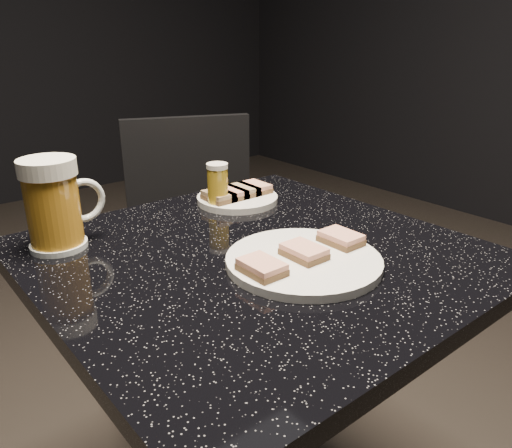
{
  "coord_description": "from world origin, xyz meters",
  "views": [
    {
      "loc": [
        -0.49,
        -0.6,
        1.1
      ],
      "look_at": [
        0.0,
        0.0,
        0.8
      ],
      "focal_mm": 35.0,
      "sensor_mm": 36.0,
      "label": 1
    }
  ],
  "objects_px": {
    "plate_large": "(304,261)",
    "table": "(256,368)",
    "beer_tumbler": "(218,187)",
    "beer_mug": "(55,204)",
    "chair": "(198,243)",
    "plate_small": "(237,199)"
  },
  "relations": [
    {
      "from": "plate_large",
      "to": "table",
      "type": "xyz_separation_m",
      "value": [
        -0.03,
        0.09,
        -0.25
      ]
    },
    {
      "from": "plate_large",
      "to": "beer_tumbler",
      "type": "bearing_deg",
      "value": 80.33
    },
    {
      "from": "beer_mug",
      "to": "table",
      "type": "bearing_deg",
      "value": -42.41
    },
    {
      "from": "chair",
      "to": "beer_mug",
      "type": "bearing_deg",
      "value": -144.56
    },
    {
      "from": "table",
      "to": "beer_tumbler",
      "type": "height_order",
      "value": "beer_tumbler"
    },
    {
      "from": "plate_large",
      "to": "plate_small",
      "type": "bearing_deg",
      "value": 70.86
    },
    {
      "from": "chair",
      "to": "beer_tumbler",
      "type": "bearing_deg",
      "value": -115.47
    },
    {
      "from": "beer_tumbler",
      "to": "chair",
      "type": "distance_m",
      "value": 0.51
    },
    {
      "from": "table",
      "to": "beer_mug",
      "type": "xyz_separation_m",
      "value": [
        -0.25,
        0.23,
        0.32
      ]
    },
    {
      "from": "plate_large",
      "to": "chair",
      "type": "distance_m",
      "value": 0.76
    },
    {
      "from": "chair",
      "to": "table",
      "type": "bearing_deg",
      "value": -113.26
    },
    {
      "from": "plate_small",
      "to": "beer_tumbler",
      "type": "height_order",
      "value": "beer_tumbler"
    },
    {
      "from": "beer_mug",
      "to": "beer_tumbler",
      "type": "distance_m",
      "value": 0.33
    },
    {
      "from": "plate_large",
      "to": "plate_small",
      "type": "distance_m",
      "value": 0.34
    },
    {
      "from": "plate_small",
      "to": "table",
      "type": "distance_m",
      "value": 0.37
    },
    {
      "from": "plate_large",
      "to": "plate_small",
      "type": "height_order",
      "value": "same"
    },
    {
      "from": "plate_large",
      "to": "beer_tumbler",
      "type": "relative_size",
      "value": 2.56
    },
    {
      "from": "plate_small",
      "to": "table",
      "type": "bearing_deg",
      "value": -120.58
    },
    {
      "from": "plate_small",
      "to": "chair",
      "type": "distance_m",
      "value": 0.46
    },
    {
      "from": "plate_small",
      "to": "beer_tumbler",
      "type": "xyz_separation_m",
      "value": [
        -0.06,
        -0.01,
        0.04
      ]
    },
    {
      "from": "plate_large",
      "to": "plate_small",
      "type": "relative_size",
      "value": 1.42
    },
    {
      "from": "plate_large",
      "to": "beer_tumbler",
      "type": "height_order",
      "value": "beer_tumbler"
    }
  ]
}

